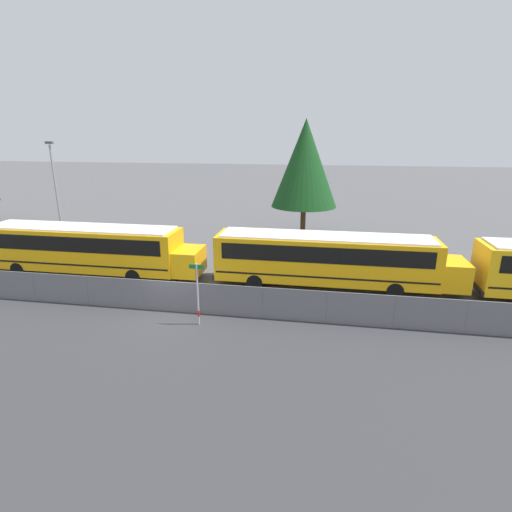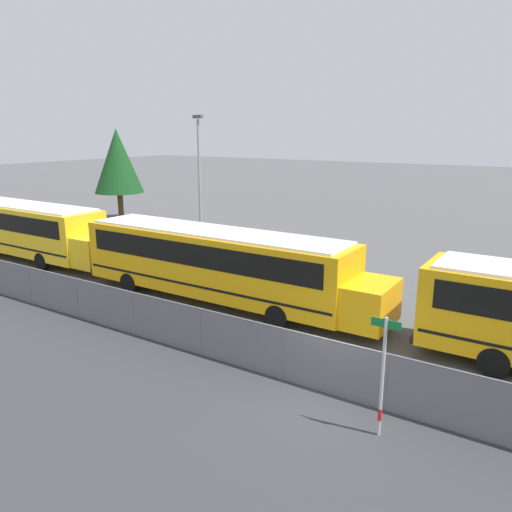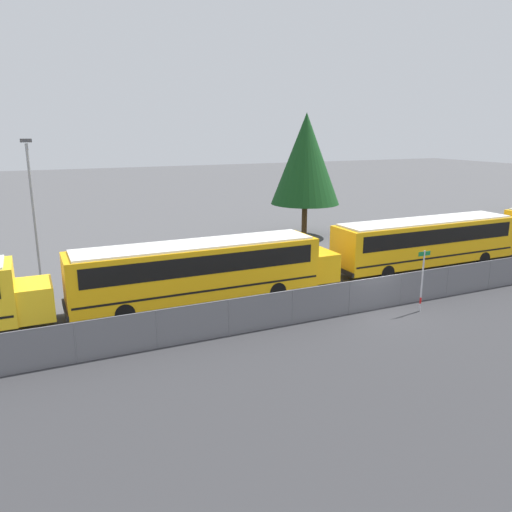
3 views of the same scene
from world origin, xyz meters
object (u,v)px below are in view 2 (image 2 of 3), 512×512
Objects in this scene: school_bus_0 at (20,225)px; school_bus_1 at (219,260)px; street_sign at (383,375)px; tree_2 at (118,161)px; light_pole at (199,176)px.

school_bus_1 is (14.34, -0.18, 0.00)m from school_bus_0.
school_bus_1 is 10.54m from street_sign.
school_bus_1 is 22.58m from tree_2.
street_sign is (8.95, -5.57, -0.24)m from school_bus_1.
school_bus_0 is at bearing 166.12° from street_sign.
light_pole reaches higher than school_bus_1.
tree_2 is at bearing 147.91° from school_bus_1.
tree_2 is at bearing 147.97° from street_sign.
street_sign is 0.38× the size of light_pole.
tree_2 is at bearing 111.58° from school_bus_0.
light_pole is at bearing -19.24° from tree_2.
tree_2 reaches higher than street_sign.
light_pole is (-7.32, 7.83, 2.54)m from school_bus_1.
street_sign is (23.29, -5.75, -0.24)m from school_bus_0.
light_pole is 1.10× the size of tree_2.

